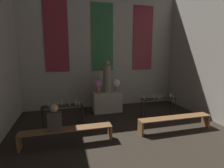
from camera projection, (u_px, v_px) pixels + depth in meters
The scene contains 10 objects.
wall_back at pixel (102, 49), 8.01m from camera, with size 7.33×0.16×5.31m.
altar at pixel (107, 102), 7.51m from camera, with size 1.21×0.58×0.89m.
statue at pixel (107, 77), 7.32m from camera, with size 0.32×0.32×1.33m.
flower_vase_left at pixel (98, 84), 7.27m from camera, with size 0.35×0.35×0.53m.
flower_vase_right at pixel (116, 83), 7.47m from camera, with size 0.35×0.35×0.53m.
candle_rack_left at pixel (63, 108), 5.94m from camera, with size 1.38×0.36×0.95m.
candle_rack_right at pixel (159, 101), 6.88m from camera, with size 1.38×0.36×0.95m.
pew_back_left at pixel (67, 132), 4.82m from camera, with size 2.50×0.36×0.45m.
pew_back_right at pixel (175, 120), 5.70m from camera, with size 2.50×0.36×0.45m.
person_seated at pixel (55, 119), 4.67m from camera, with size 0.36×0.24×0.72m.
Camera 1 is at (-1.69, 2.64, 2.51)m, focal length 28.00 mm.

